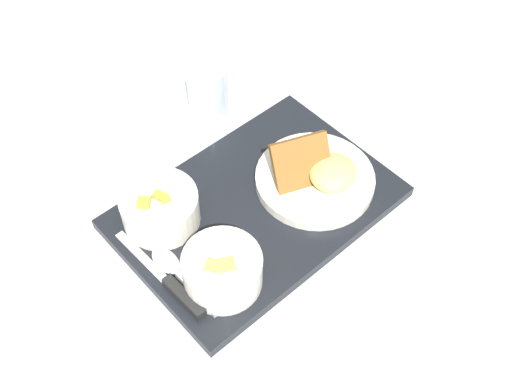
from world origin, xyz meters
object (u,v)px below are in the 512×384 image
(bowl_salad, at_px, (160,207))
(knife, at_px, (176,289))
(plate_main, at_px, (317,177))
(spoon, at_px, (175,270))
(glass_water, at_px, (208,95))
(bowl_soup, at_px, (222,269))

(bowl_salad, relative_size, knife, 0.61)
(plate_main, relative_size, spoon, 1.31)
(plate_main, height_order, knife, plate_main)
(bowl_salad, distance_m, glass_water, 0.25)
(bowl_salad, distance_m, plate_main, 0.25)
(plate_main, xyz_separation_m, knife, (-0.29, 0.02, -0.01))
(bowl_soup, distance_m, spoon, 0.08)
(bowl_soup, bearing_deg, plate_main, 4.52)
(bowl_soup, bearing_deg, glass_water, 49.02)
(knife, height_order, spoon, knife)
(glass_water, bearing_deg, bowl_soup, -130.98)
(bowl_salad, distance_m, bowl_soup, 0.15)
(bowl_soup, xyz_separation_m, glass_water, (0.24, 0.27, -0.00))
(bowl_salad, relative_size, glass_water, 1.06)
(spoon, bearing_deg, plate_main, -94.07)
(plate_main, relative_size, glass_water, 1.70)
(bowl_salad, xyz_separation_m, glass_water, (0.22, 0.12, -0.00))
(bowl_salad, height_order, knife, bowl_salad)
(bowl_soup, bearing_deg, bowl_salad, 84.94)
(bowl_salad, bearing_deg, knife, -122.83)
(plate_main, bearing_deg, knife, 176.46)
(knife, bearing_deg, bowl_salad, -29.58)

